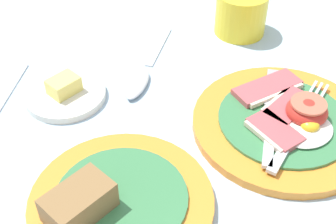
{
  "coord_description": "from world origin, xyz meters",
  "views": [
    {
      "loc": [
        -0.28,
        -0.29,
        0.41
      ],
      "look_at": [
        -0.02,
        0.07,
        0.02
      ],
      "focal_mm": 50.0,
      "sensor_mm": 36.0,
      "label": 1
    }
  ],
  "objects_px": {
    "bread_plate": "(116,202)",
    "teaspoon_by_saucer": "(144,73)",
    "sugar_cup": "(241,12)",
    "breakfast_plate": "(286,121)",
    "butter_dish": "(65,93)"
  },
  "relations": [
    {
      "from": "breakfast_plate",
      "to": "teaspoon_by_saucer",
      "type": "height_order",
      "value": "breakfast_plate"
    },
    {
      "from": "bread_plate",
      "to": "sugar_cup",
      "type": "relative_size",
      "value": 2.45
    },
    {
      "from": "breakfast_plate",
      "to": "bread_plate",
      "type": "bearing_deg",
      "value": 176.99
    },
    {
      "from": "breakfast_plate",
      "to": "butter_dish",
      "type": "height_order",
      "value": "breakfast_plate"
    },
    {
      "from": "sugar_cup",
      "to": "teaspoon_by_saucer",
      "type": "distance_m",
      "value": 0.2
    },
    {
      "from": "bread_plate",
      "to": "sugar_cup",
      "type": "height_order",
      "value": "sugar_cup"
    },
    {
      "from": "breakfast_plate",
      "to": "sugar_cup",
      "type": "xyz_separation_m",
      "value": [
        0.1,
        0.21,
        0.03
      ]
    },
    {
      "from": "bread_plate",
      "to": "teaspoon_by_saucer",
      "type": "relative_size",
      "value": 1.24
    },
    {
      "from": "breakfast_plate",
      "to": "sugar_cup",
      "type": "bearing_deg",
      "value": 63.21
    },
    {
      "from": "bread_plate",
      "to": "teaspoon_by_saucer",
      "type": "distance_m",
      "value": 0.24
    },
    {
      "from": "breakfast_plate",
      "to": "teaspoon_by_saucer",
      "type": "distance_m",
      "value": 0.21
    },
    {
      "from": "bread_plate",
      "to": "butter_dish",
      "type": "height_order",
      "value": "bread_plate"
    },
    {
      "from": "breakfast_plate",
      "to": "teaspoon_by_saucer",
      "type": "bearing_deg",
      "value": 114.69
    },
    {
      "from": "bread_plate",
      "to": "teaspoon_by_saucer",
      "type": "xyz_separation_m",
      "value": [
        0.15,
        0.18,
        -0.01
      ]
    },
    {
      "from": "sugar_cup",
      "to": "teaspoon_by_saucer",
      "type": "bearing_deg",
      "value": -176.46
    }
  ]
}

